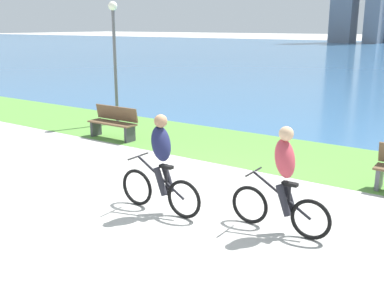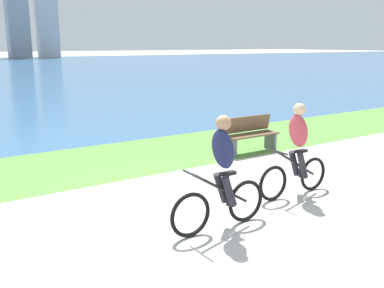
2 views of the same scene
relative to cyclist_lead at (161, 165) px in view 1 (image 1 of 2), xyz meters
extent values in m
plane|color=#B2AFA8|center=(-0.14, 0.88, -0.84)|extent=(300.00, 300.00, 0.00)
cube|color=#59933D|center=(-0.14, 4.54, -0.84)|extent=(120.00, 3.22, 0.01)
torus|color=black|center=(-0.54, 0.00, -0.51)|extent=(0.66, 0.06, 0.66)
torus|color=black|center=(0.47, 0.00, -0.51)|extent=(0.66, 0.06, 0.66)
cylinder|color=black|center=(-0.01, 0.00, -0.22)|extent=(0.99, 0.04, 0.62)
cylinder|color=black|center=(0.12, 0.00, -0.27)|extent=(0.04, 0.04, 0.48)
cube|color=black|center=(0.12, 0.00, -0.01)|extent=(0.24, 0.10, 0.05)
cylinder|color=black|center=(-0.49, 0.00, 0.07)|extent=(0.03, 0.52, 0.03)
ellipsoid|color=#1E234C|center=(0.02, 0.00, 0.37)|extent=(0.40, 0.36, 0.65)
sphere|color=#A57A59|center=(0.02, 0.00, 0.75)|extent=(0.22, 0.22, 0.22)
cylinder|color=#26262D|center=(0.07, -0.10, -0.25)|extent=(0.27, 0.11, 0.49)
cylinder|color=#26262D|center=(0.07, 0.10, -0.25)|extent=(0.27, 0.11, 0.49)
torus|color=black|center=(1.46, 0.43, -0.52)|extent=(0.63, 0.06, 0.63)
torus|color=black|center=(2.47, 0.43, -0.52)|extent=(0.63, 0.06, 0.63)
cylinder|color=black|center=(1.99, 0.43, -0.24)|extent=(0.98, 0.04, 0.60)
cylinder|color=black|center=(2.11, 0.43, -0.29)|extent=(0.04, 0.04, 0.47)
cube|color=black|center=(2.11, 0.43, -0.04)|extent=(0.24, 0.10, 0.05)
cylinder|color=black|center=(1.51, 0.43, 0.04)|extent=(0.03, 0.52, 0.03)
ellipsoid|color=#BF3F4C|center=(2.01, 0.43, 0.34)|extent=(0.40, 0.36, 0.65)
sphere|color=#D8AD84|center=(2.01, 0.43, 0.72)|extent=(0.22, 0.22, 0.22)
cylinder|color=#26262D|center=(2.06, 0.33, -0.28)|extent=(0.27, 0.11, 0.49)
cylinder|color=#26262D|center=(2.06, 0.53, -0.28)|extent=(0.27, 0.11, 0.49)
cube|color=#595960|center=(2.80, 3.28, -0.62)|extent=(0.08, 0.37, 0.45)
cube|color=brown|center=(-4.33, 3.30, -0.39)|extent=(1.50, 0.45, 0.04)
cube|color=brown|center=(-4.33, 3.49, -0.14)|extent=(1.50, 0.11, 0.40)
cube|color=#38383D|center=(-3.68, 3.30, -0.62)|extent=(0.08, 0.37, 0.45)
cube|color=#38383D|center=(-4.98, 3.30, -0.62)|extent=(0.08, 0.37, 0.45)
cylinder|color=#595960|center=(-5.63, 4.88, 0.94)|extent=(0.10, 0.10, 3.56)
sphere|color=white|center=(-5.63, 4.88, 2.82)|extent=(0.28, 0.28, 0.28)
cube|color=slate|center=(-15.14, 81.19, 5.84)|extent=(2.19, 2.49, 13.35)
camera|label=1|loc=(4.55, -5.72, 2.27)|focal=42.71mm
camera|label=2|loc=(-3.70, -4.80, 1.84)|focal=40.85mm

